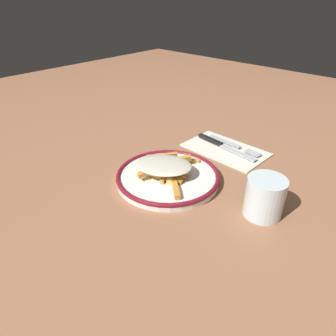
{
  "coord_description": "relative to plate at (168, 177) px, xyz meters",
  "views": [
    {
      "loc": [
        0.47,
        0.43,
        0.41
      ],
      "look_at": [
        0.0,
        0.0,
        0.04
      ],
      "focal_mm": 32.94,
      "sensor_mm": 36.0,
      "label": 1
    }
  ],
  "objects": [
    {
      "name": "water_glass",
      "position": [
        -0.04,
        0.23,
        0.03
      ],
      "size": [
        0.08,
        0.08,
        0.09
      ],
      "primitive_type": "cylinder",
      "color": "silver",
      "rests_on": "ground_plane"
    },
    {
      "name": "ground_plane",
      "position": [
        0.0,
        0.0,
        -0.01
      ],
      "size": [
        2.6,
        2.6,
        0.0
      ],
      "primitive_type": "plane",
      "color": "#976345"
    },
    {
      "name": "plate",
      "position": [
        0.0,
        0.0,
        0.0
      ],
      "size": [
        0.25,
        0.25,
        0.02
      ],
      "color": "white",
      "rests_on": "ground_plane"
    },
    {
      "name": "fork",
      "position": [
        -0.26,
        0.03,
        -0.0
      ],
      "size": [
        0.03,
        0.18,
        0.01
      ],
      "color": "silver",
      "rests_on": "napkin"
    },
    {
      "name": "fries_heap",
      "position": [
        0.0,
        -0.0,
        0.03
      ],
      "size": [
        0.19,
        0.18,
        0.04
      ],
      "color": "#C18C33",
      "rests_on": "plate"
    },
    {
      "name": "knife",
      "position": [
        -0.23,
        -0.01,
        0.0
      ],
      "size": [
        0.04,
        0.21,
        0.01
      ],
      "color": "black",
      "rests_on": "napkin"
    },
    {
      "name": "napkin",
      "position": [
        -0.23,
        0.01,
        -0.01
      ],
      "size": [
        0.15,
        0.24,
        0.01
      ],
      "primitive_type": "cube",
      "rotation": [
        0.0,
        0.0,
        -0.03
      ],
      "color": "silver",
      "rests_on": "ground_plane"
    }
  ]
}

